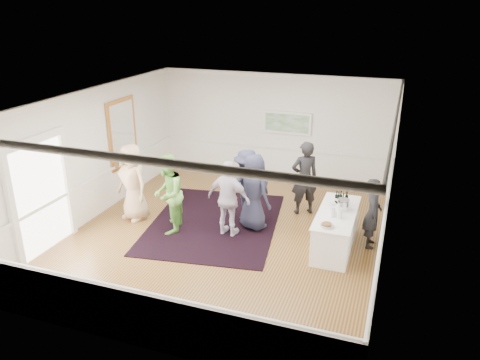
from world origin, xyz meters
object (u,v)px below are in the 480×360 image
(guest_dark_b, at_px, (304,178))
(serving_table, at_px, (336,229))
(guest_navy, at_px, (254,192))
(guest_tan, at_px, (133,182))
(guest_dark_a, at_px, (247,185))
(guest_lilac, at_px, (229,199))
(guest_green, at_px, (168,194))
(bartender, at_px, (373,213))
(nut_bowl, at_px, (327,225))
(ice_bucket, at_px, (343,205))

(guest_dark_b, bearing_deg, serving_table, 92.16)
(guest_dark_b, bearing_deg, guest_navy, 20.08)
(guest_tan, distance_m, guest_dark_a, 2.79)
(guest_lilac, bearing_deg, serving_table, -167.20)
(guest_tan, distance_m, guest_green, 1.18)
(bartender, bearing_deg, guest_green, 94.86)
(guest_green, distance_m, nut_bowl, 3.73)
(ice_bucket, distance_m, nut_bowl, 0.96)
(guest_tan, height_order, guest_dark_b, guest_tan)
(guest_dark_a, bearing_deg, serving_table, 122.59)
(guest_dark_b, bearing_deg, guest_tan, -8.62)
(serving_table, height_order, guest_green, guest_green)
(guest_tan, xyz_separation_m, guest_green, (1.14, -0.33, -0.02))
(guest_dark_b, distance_m, ice_bucket, 1.80)
(guest_green, xyz_separation_m, guest_navy, (1.82, 0.83, -0.02))
(guest_dark_b, bearing_deg, nut_bowl, 80.08)
(guest_navy, xyz_separation_m, nut_bowl, (1.90, -1.09, -0.03))
(serving_table, relative_size, ice_bucket, 8.09)
(nut_bowl, bearing_deg, serving_table, 83.42)
(serving_table, height_order, ice_bucket, ice_bucket)
(bartender, relative_size, ice_bucket, 6.09)
(guest_dark_a, distance_m, nut_bowl, 2.66)
(guest_dark_b, bearing_deg, ice_bucket, 97.31)
(guest_dark_a, height_order, nut_bowl, guest_dark_a)
(bartender, distance_m, guest_navy, 2.71)
(serving_table, height_order, guest_dark_b, guest_dark_b)
(guest_green, relative_size, guest_dark_a, 1.04)
(bartender, distance_m, guest_tan, 5.69)
(guest_green, distance_m, guest_dark_b, 3.44)
(serving_table, height_order, bartender, bartender)
(nut_bowl, bearing_deg, guest_dark_b, 112.58)
(guest_lilac, bearing_deg, bartender, -162.51)
(guest_green, xyz_separation_m, ice_bucket, (3.91, 0.67, 0.02))
(serving_table, bearing_deg, guest_dark_a, 163.29)
(serving_table, height_order, guest_navy, guest_navy)
(guest_dark_b, relative_size, ice_bucket, 7.34)
(guest_lilac, distance_m, nut_bowl, 2.39)
(guest_dark_b, relative_size, guest_navy, 1.04)
(guest_dark_b, bearing_deg, guest_lilac, 19.65)
(guest_dark_b, height_order, ice_bucket, guest_dark_b)
(guest_dark_a, height_order, guest_navy, guest_navy)
(serving_table, relative_size, guest_lilac, 1.17)
(bartender, height_order, guest_green, guest_green)
(guest_dark_a, bearing_deg, bartender, 132.52)
(guest_tan, bearing_deg, ice_bucket, 24.20)
(guest_lilac, bearing_deg, guest_navy, -121.46)
(guest_dark_a, relative_size, nut_bowl, 6.76)
(bartender, xyz_separation_m, guest_lilac, (-3.14, -0.56, 0.11))
(guest_dark_b, distance_m, guest_navy, 1.54)
(guest_navy, distance_m, nut_bowl, 2.19)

